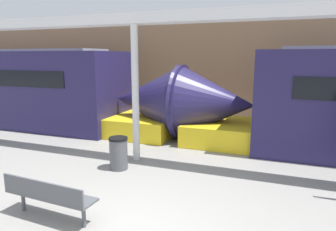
% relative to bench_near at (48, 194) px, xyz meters
% --- Properties ---
extents(station_wall, '(56.00, 0.20, 5.00)m').
position_rel_bench_near_xyz_m(station_wall, '(1.46, 9.78, 1.99)').
color(station_wall, '#937051').
rests_on(station_wall, ground_plane).
extents(bench_near, '(1.82, 0.54, 0.80)m').
position_rel_bench_near_xyz_m(bench_near, '(0.00, 0.00, 0.00)').
color(bench_near, '#4C4F54').
rests_on(bench_near, ground_plane).
extents(trash_bin, '(0.49, 0.49, 0.85)m').
position_rel_bench_near_xyz_m(trash_bin, '(-0.08, 2.67, -0.08)').
color(trash_bin, '#4C4F54').
rests_on(trash_bin, ground_plane).
extents(support_column_near, '(0.20, 0.20, 3.74)m').
position_rel_bench_near_xyz_m(support_column_near, '(0.03, 3.50, 1.36)').
color(support_column_near, silver).
rests_on(support_column_near, ground_plane).
extents(canopy_beam, '(28.00, 0.60, 0.28)m').
position_rel_bench_near_xyz_m(canopy_beam, '(0.03, 3.50, 3.37)').
color(canopy_beam, silver).
rests_on(canopy_beam, support_column_near).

